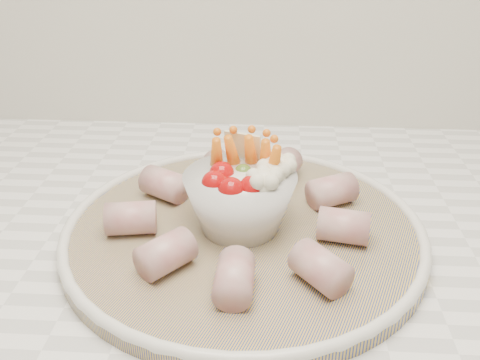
{
  "coord_description": "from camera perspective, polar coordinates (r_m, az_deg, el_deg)",
  "views": [
    {
      "loc": [
        0.07,
        0.93,
        1.25
      ],
      "look_at": [
        0.04,
        1.42,
        0.99
      ],
      "focal_mm": 40.0,
      "sensor_mm": 36.0,
      "label": 1
    }
  ],
  "objects": [
    {
      "name": "veggie_bowl",
      "position": [
        0.56,
        0.23,
        -1.63
      ],
      "size": [
        0.12,
        0.12,
        0.1
      ],
      "color": "silver",
      "rests_on": "serving_platter"
    },
    {
      "name": "serving_platter",
      "position": [
        0.58,
        0.4,
        -5.32
      ],
      "size": [
        0.5,
        0.5,
        0.02
      ],
      "color": "navy",
      "rests_on": "kitchen_counter"
    },
    {
      "name": "cured_meat_rolls",
      "position": [
        0.57,
        0.41,
        -3.49
      ],
      "size": [
        0.28,
        0.28,
        0.03
      ],
      "color": "#A74C50",
      "rests_on": "serving_platter"
    }
  ]
}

